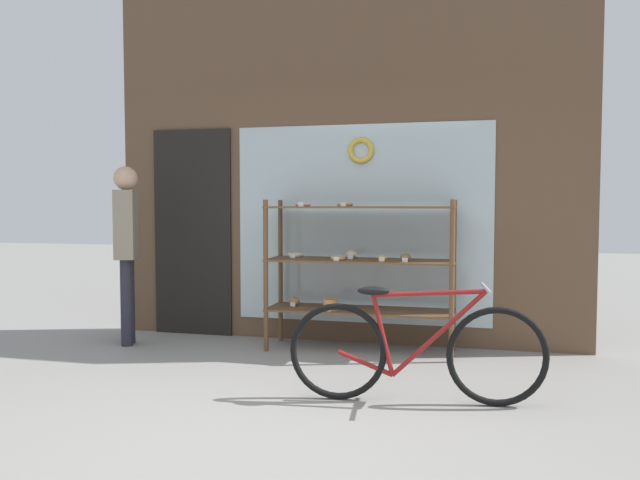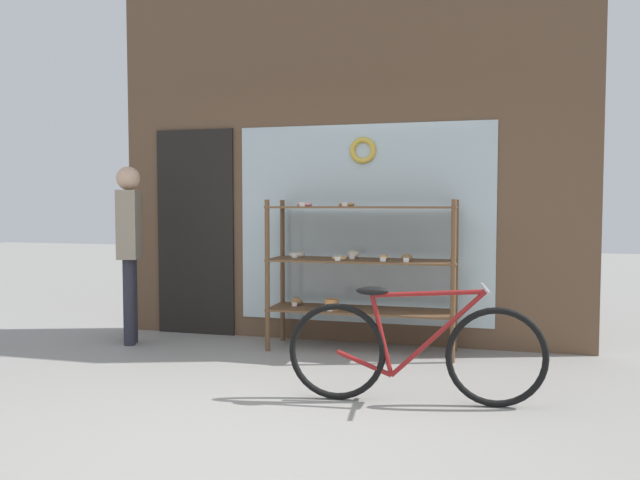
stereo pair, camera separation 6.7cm
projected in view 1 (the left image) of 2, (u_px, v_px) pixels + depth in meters
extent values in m
plane|color=gray|center=(250.00, 433.00, 3.65)|extent=(30.00, 30.00, 0.00)
cube|color=brown|center=(342.00, 138.00, 6.02)|extent=(4.64, 0.08, 3.95)
cube|color=silver|center=(361.00, 224.00, 5.97)|extent=(2.46, 0.02, 1.90)
cube|color=black|center=(193.00, 233.00, 6.39)|extent=(0.84, 0.03, 2.10)
torus|color=gold|center=(361.00, 151.00, 5.91)|extent=(0.26, 0.06, 0.26)
cylinder|color=brown|center=(266.00, 276.00, 5.65)|extent=(0.04, 0.04, 1.38)
cylinder|color=brown|center=(452.00, 281.00, 5.25)|extent=(0.04, 0.04, 1.38)
cylinder|color=brown|center=(281.00, 271.00, 6.07)|extent=(0.04, 0.04, 1.38)
cylinder|color=brown|center=(454.00, 276.00, 5.67)|extent=(0.04, 0.04, 1.38)
cube|color=brown|center=(360.00, 310.00, 5.68)|extent=(1.70, 0.48, 0.02)
cube|color=brown|center=(360.00, 260.00, 5.65)|extent=(1.70, 0.48, 0.02)
cube|color=brown|center=(360.00, 207.00, 5.63)|extent=(1.70, 0.48, 0.02)
torus|color=pink|center=(303.00, 204.00, 5.68)|extent=(0.14, 0.14, 0.03)
cube|color=white|center=(301.00, 204.00, 5.60)|extent=(0.05, 0.00, 0.04)
cylinder|color=#C67F42|center=(330.00, 305.00, 5.63)|extent=(0.13, 0.13, 0.10)
cube|color=white|center=(328.00, 309.00, 5.56)|extent=(0.05, 0.00, 0.04)
ellipsoid|color=tan|center=(383.00, 258.00, 5.51)|extent=(0.08, 0.07, 0.06)
cube|color=white|center=(382.00, 259.00, 5.46)|extent=(0.05, 0.00, 0.04)
ellipsoid|color=brown|center=(406.00, 257.00, 5.47)|extent=(0.10, 0.08, 0.07)
cube|color=white|center=(405.00, 260.00, 5.41)|extent=(0.05, 0.00, 0.04)
torus|color=beige|center=(295.00, 255.00, 5.91)|extent=(0.15, 0.15, 0.04)
cube|color=white|center=(293.00, 256.00, 5.83)|extent=(0.05, 0.00, 0.04)
torus|color=#B27A42|center=(345.00, 205.00, 5.75)|extent=(0.15, 0.15, 0.03)
cube|color=white|center=(343.00, 204.00, 5.67)|extent=(0.05, 0.00, 0.04)
ellipsoid|color=#AD7F4C|center=(295.00, 301.00, 5.89)|extent=(0.11, 0.09, 0.08)
cube|color=white|center=(293.00, 304.00, 5.84)|extent=(0.05, 0.00, 0.04)
torus|color=tan|center=(338.00, 258.00, 5.60)|extent=(0.14, 0.14, 0.03)
cube|color=white|center=(336.00, 259.00, 5.52)|extent=(0.05, 0.00, 0.04)
ellipsoid|color=beige|center=(352.00, 254.00, 5.77)|extent=(0.11, 0.09, 0.07)
cube|color=white|center=(350.00, 257.00, 5.71)|extent=(0.05, 0.00, 0.04)
torus|color=black|center=(338.00, 351.00, 4.26)|extent=(0.67, 0.11, 0.67)
torus|color=black|center=(497.00, 357.00, 4.12)|extent=(0.67, 0.11, 0.67)
cylinder|color=maroon|center=(439.00, 334.00, 4.16)|extent=(0.63, 0.10, 0.61)
cylinder|color=maroon|center=(429.00, 293.00, 4.16)|extent=(0.74, 0.11, 0.07)
cylinder|color=maroon|center=(383.00, 335.00, 4.21)|extent=(0.17, 0.05, 0.55)
cylinder|color=maroon|center=(365.00, 363.00, 4.24)|extent=(0.38, 0.07, 0.18)
ellipsoid|color=black|center=(373.00, 291.00, 4.21)|extent=(0.23, 0.11, 0.06)
cylinder|color=#B2B2B7|center=(486.00, 288.00, 4.10)|extent=(0.07, 0.46, 0.02)
cylinder|color=#282833|center=(129.00, 301.00, 6.00)|extent=(0.11, 0.11, 0.82)
cylinder|color=#282833|center=(127.00, 303.00, 5.89)|extent=(0.11, 0.11, 0.82)
cube|color=gray|center=(126.00, 224.00, 5.90)|extent=(0.28, 0.36, 0.65)
sphere|color=tan|center=(126.00, 178.00, 5.87)|extent=(0.22, 0.22, 0.22)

